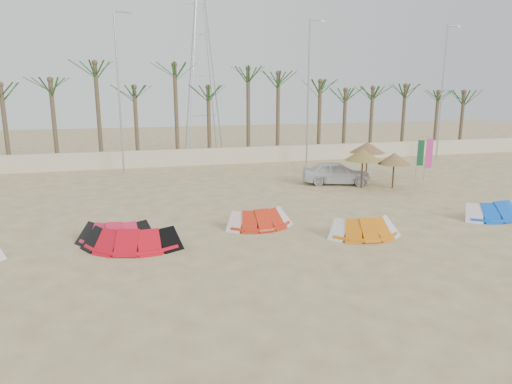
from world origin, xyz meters
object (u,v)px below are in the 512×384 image
object	(u,v)px
kite_red_left	(116,230)
parasol_mid	(394,159)
car	(336,173)
parasol_right	(368,148)
kite_blue	(490,208)
kite_orange	(361,226)
parasol_left	(363,155)
kite_red_right	(258,217)
kite_red_mid	(131,236)

from	to	relation	value
kite_red_left	parasol_mid	world-z (taller)	parasol_mid
kite_red_left	car	size ratio (longest dim) A/B	0.74
parasol_right	car	xyz separation A→B (m)	(-2.52, -0.72, -1.43)
kite_blue	parasol_mid	size ratio (longest dim) A/B	1.58
car	kite_blue	bearing A→B (deg)	-138.45
parasol_right	kite_orange	bearing A→B (deg)	-119.45
parasol_right	parasol_mid	bearing A→B (deg)	-84.33
kite_blue	parasol_left	distance (m)	8.06
parasol_left	parasol_right	size ratio (longest dim) A/B	0.95
parasol_mid	car	size ratio (longest dim) A/B	0.51
kite_red_left	kite_red_right	distance (m)	6.01
parasol_right	car	size ratio (longest dim) A/B	0.59
kite_red_right	kite_orange	world-z (taller)	same
kite_orange	car	xyz separation A→B (m)	(3.43, 9.83, 0.31)
kite_blue	kite_red_left	bearing A→B (deg)	176.41
kite_red_left	parasol_left	world-z (taller)	parasol_left
kite_red_left	kite_red_right	bearing A→B (deg)	3.54
kite_red_right	kite_blue	world-z (taller)	same
kite_red_left	kite_orange	world-z (taller)	same
parasol_left	parasol_right	bearing A→B (deg)	55.45
kite_orange	car	bearing A→B (deg)	70.75
parasol_left	kite_orange	bearing A→B (deg)	-118.02
kite_red_right	car	distance (m)	10.32
kite_red_left	car	world-z (taller)	car
car	kite_orange	bearing A→B (deg)	179.18
kite_orange	parasol_mid	size ratio (longest dim) A/B	1.39
kite_blue	parasol_left	world-z (taller)	parasol_left
kite_red_mid	parasol_left	world-z (taller)	parasol_left
kite_red_mid	kite_blue	distance (m)	16.35
kite_orange	parasol_left	bearing A→B (deg)	61.98
parasol_left	car	bearing A→B (deg)	125.11
parasol_left	parasol_mid	distance (m)	1.89
kite_red_right	parasol_left	bearing A→B (deg)	36.09
kite_blue	parasol_mid	world-z (taller)	parasol_mid
kite_red_mid	kite_orange	world-z (taller)	same
kite_red_left	kite_red_mid	bearing A→B (deg)	-56.64
parasol_mid	kite_orange	bearing A→B (deg)	-128.73
kite_red_right	parasol_right	xyz separation A→B (m)	(9.68, 8.14, 1.73)
kite_red_mid	parasol_right	bearing A→B (deg)	31.93
kite_orange	parasol_right	distance (m)	12.24
kite_red_left	kite_red_right	world-z (taller)	same
kite_orange	parasol_left	world-z (taller)	parasol_left
kite_red_right	parasol_mid	world-z (taller)	parasol_mid
parasol_mid	car	bearing A→B (deg)	143.66
kite_red_mid	parasol_mid	size ratio (longest dim) A/B	1.80
kite_red_right	kite_orange	size ratio (longest dim) A/B	1.01
kite_red_left	kite_orange	xyz separation A→B (m)	(9.72, -2.03, -0.00)
kite_red_left	parasol_left	xyz separation A→B (m)	(14.18, 6.34, 1.61)
kite_red_right	parasol_left	distance (m)	10.25
kite_red_right	parasol_mid	size ratio (longest dim) A/B	1.40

